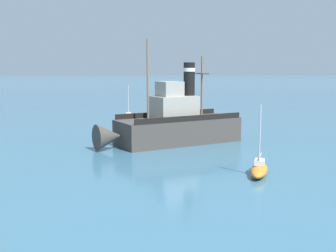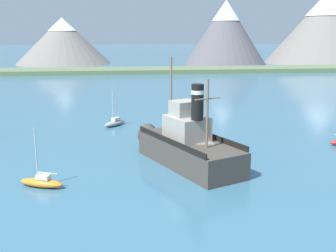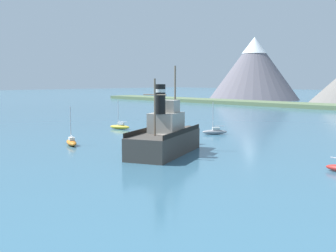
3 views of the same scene
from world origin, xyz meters
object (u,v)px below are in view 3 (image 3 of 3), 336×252
sailboat_orange (71,142)px  sailboat_grey (215,131)px  old_tugboat (167,137)px  sailboat_yellow (120,127)px

sailboat_orange → sailboat_grey: size_ratio=1.00×
old_tugboat → sailboat_grey: bearing=112.6°
old_tugboat → sailboat_orange: (-12.50, -4.78, -1.40)m
sailboat_grey → sailboat_orange: bearing=-104.4°
old_tugboat → sailboat_grey: old_tugboat is taller
old_tugboat → sailboat_grey: (-6.96, 16.75, -1.40)m
sailboat_grey → sailboat_yellow: bearing=-157.9°
old_tugboat → sailboat_yellow: bearing=155.0°
old_tugboat → sailboat_yellow: size_ratio=2.96×
sailboat_orange → sailboat_yellow: same height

